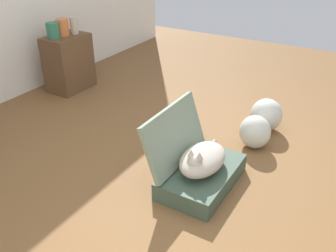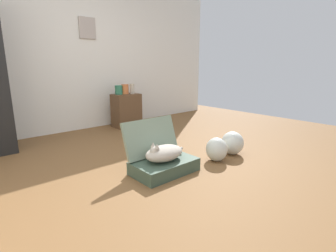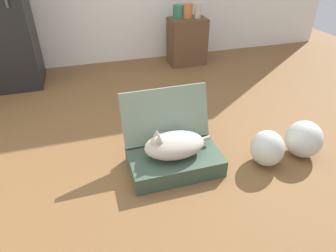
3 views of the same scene
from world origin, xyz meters
The scene contains 11 objects.
ground_plane centered at (0.00, 0.00, 0.00)m, with size 7.68×7.68×0.00m, color brown.
wall_back centered at (0.00, 2.26, 1.30)m, with size 6.40×0.15×2.60m.
suitcase_base centered at (0.05, -0.19, 0.07)m, with size 0.67×0.41×0.14m, color #384C3D.
suitcase_lid centered at (0.05, 0.03, 0.34)m, with size 0.67×0.41×0.04m, color gray.
cat centered at (0.04, -0.19, 0.22)m, with size 0.52×0.28×0.21m.
plastic_bag_white centered at (0.74, -0.34, 0.14)m, with size 0.24×0.26×0.28m, color silver.
plastic_bag_clear centered at (1.07, -0.32, 0.15)m, with size 0.28×0.28×0.29m, color silver.
side_table centered at (0.89, 1.85, 0.30)m, with size 0.47×0.33×0.60m, color brown.
vase_tall centered at (0.77, 1.89, 0.68)m, with size 0.13×0.13×0.16m, color #2D7051.
vase_short centered at (1.01, 1.82, 0.69)m, with size 0.08×0.08×0.18m, color #B7AD99.
vase_round centered at (0.89, 1.87, 0.68)m, with size 0.13×0.13×0.17m, color #CC6B38.
Camera 2 is at (-1.58, -2.11, 1.10)m, focal length 27.41 mm.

